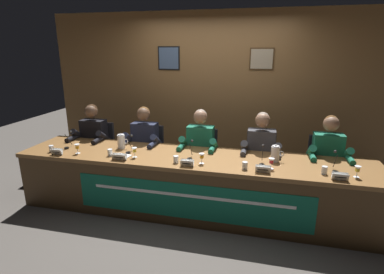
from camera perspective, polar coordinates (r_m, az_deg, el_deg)
The scene contains 36 objects.
ground_plane at distance 4.08m, azimuth 0.00°, elevation -13.38°, with size 12.00×12.00×0.00m, color #4C4742.
wall_back_panelled at distance 5.10m, azimuth 4.09°, elevation 8.18°, with size 5.63×0.14×2.60m.
conference_table at distance 3.74m, azimuth -0.42°, elevation -7.36°, with size 4.43×0.88×0.73m.
chair_far_left at distance 5.02m, azimuth -16.93°, elevation -2.78°, with size 0.44×0.45×0.90m.
panelist_far_left at distance 4.77m, azimuth -18.39°, elevation -0.39°, with size 0.51×0.48×1.23m.
nameplate_far_left at distance 4.17m, azimuth -24.10°, elevation -2.55°, with size 0.15×0.06×0.08m.
juice_glass_far_left at distance 4.11m, azimuth -20.79°, elevation -1.78°, with size 0.06×0.06×0.12m.
water_cup_far_left at distance 4.32m, azimuth -24.92°, elevation -2.06°, with size 0.06×0.06×0.08m.
microphone_far_left at distance 4.39m, azimuth -22.31°, elevation -0.97°, with size 0.06×0.17×0.22m.
chair_left at distance 4.66m, azimuth -8.11°, elevation -3.66°, with size 0.44×0.45×0.90m.
panelist_left at distance 4.40m, azimuth -9.20°, elevation -1.13°, with size 0.51×0.48×1.23m.
nameplate_left at distance 3.74m, azimuth -13.56°, elevation -3.65°, with size 0.18×0.06×0.08m.
juice_glass_left at distance 3.77m, azimuth -10.77°, elevation -2.53°, with size 0.06×0.06×0.12m.
water_cup_left at distance 3.91m, azimuth -15.17°, elevation -2.88°, with size 0.06×0.06×0.08m.
microphone_left at distance 3.96m, azimuth -11.73°, elevation -1.84°, with size 0.06×0.17×0.22m.
chair_center at distance 4.44m, azimuth 1.88°, elevation -4.55°, with size 0.44×0.45×0.90m.
panelist_center at distance 4.16m, azimuth 1.36°, elevation -1.95°, with size 0.51×0.48×1.23m.
nameplate_center at distance 3.44m, azimuth -0.94°, elevation -4.92°, with size 0.15×0.06×0.08m.
juice_glass_center at distance 3.51m, azimuth 1.85°, elevation -3.70°, with size 0.06×0.06×0.12m.
water_cup_center at distance 3.55m, azimuth -3.05°, elevation -4.28°, with size 0.06×0.06×0.08m.
microphone_center at distance 3.67m, azimuth -0.36°, elevation -2.98°, with size 0.06×0.17×0.22m.
chair_right at distance 4.36m, azimuth 12.61°, elevation -5.35°, with size 0.44×0.45×0.90m.
panelist_right at distance 4.08m, azimuth 12.78°, elevation -2.75°, with size 0.51×0.48×1.23m.
nameplate_right at distance 3.36m, azimuth 13.20°, elevation -5.92°, with size 0.16×0.06×0.08m.
juice_glass_right at distance 3.47m, azimuth 14.72°, elevation -4.50°, with size 0.06×0.06×0.12m.
water_cup_right at distance 3.42m, azimuth 9.91°, elevation -5.38°, with size 0.06×0.06×0.08m.
microphone_right at distance 3.58m, azimuth 13.07°, elevation -3.92°, with size 0.06×0.17×0.22m.
chair_far_right at distance 4.44m, azimuth 23.36°, elevation -5.96°, with size 0.44×0.45×0.90m.
panelist_far_right at distance 4.16m, azimuth 24.21°, elevation -3.45°, with size 0.51×0.48×1.23m.
nameplate_far_right at distance 3.44m, azimuth 26.11°, elevation -6.72°, with size 0.16×0.06×0.08m.
juice_glass_far_right at distance 3.58m, azimuth 28.70°, elevation -5.40°, with size 0.06×0.06×0.12m.
water_cup_far_right at distance 3.54m, azimuth 23.65°, elevation -5.80°, with size 0.06×0.06×0.08m.
microphone_far_right at distance 3.64m, azimuth 25.36°, elevation -4.78°, with size 0.06×0.17×0.22m.
water_pitcher_left_side at distance 4.15m, azimuth -13.16°, elevation -0.80°, with size 0.15×0.10×0.21m.
water_pitcher_right_side at distance 3.71m, azimuth 15.42°, elevation -3.04°, with size 0.15×0.10×0.21m.
document_stack_left at distance 3.86m, azimuth -13.10°, elevation -3.50°, with size 0.24×0.19×0.01m.
Camera 1 is at (0.83, -3.44, 2.02)m, focal length 28.34 mm.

